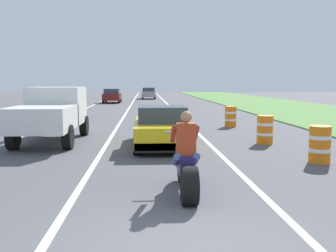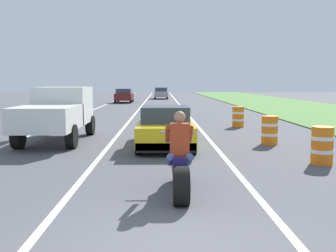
# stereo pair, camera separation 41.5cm
# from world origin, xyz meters

# --- Properties ---
(lane_stripe_left_solid) EXTENTS (0.14, 120.00, 0.01)m
(lane_stripe_left_solid) POSITION_xyz_m (-5.40, 20.00, 0.00)
(lane_stripe_left_solid) COLOR white
(lane_stripe_left_solid) RESTS_ON ground
(lane_stripe_right_solid) EXTENTS (0.14, 120.00, 0.01)m
(lane_stripe_right_solid) POSITION_xyz_m (1.80, 20.00, 0.00)
(lane_stripe_right_solid) COLOR white
(lane_stripe_right_solid) RESTS_ON ground
(lane_stripe_centre_dashed) EXTENTS (0.14, 120.00, 0.01)m
(lane_stripe_centre_dashed) POSITION_xyz_m (-1.80, 20.00, 0.00)
(lane_stripe_centre_dashed) COLOR white
(lane_stripe_centre_dashed) RESTS_ON ground
(grass_verge_right) EXTENTS (10.00, 120.00, 0.06)m
(grass_verge_right) POSITION_xyz_m (11.92, 20.00, 0.03)
(grass_verge_right) COLOR #517F3D
(grass_verge_right) RESTS_ON ground
(motorcycle_with_rider) EXTENTS (0.70, 2.21, 1.62)m
(motorcycle_with_rider) POSITION_xyz_m (0.33, 2.83, 0.59)
(motorcycle_with_rider) COLOR black
(motorcycle_with_rider) RESTS_ON ground
(sports_car_yellow) EXTENTS (1.84, 4.30, 1.37)m
(sports_car_yellow) POSITION_xyz_m (0.12, 8.57, 0.63)
(sports_car_yellow) COLOR yellow
(sports_car_yellow) RESTS_ON ground
(pickup_truck_left_lane_white) EXTENTS (2.02, 4.80, 1.98)m
(pickup_truck_left_lane_white) POSITION_xyz_m (-3.82, 9.75, 1.11)
(pickup_truck_left_lane_white) COLOR silver
(pickup_truck_left_lane_white) RESTS_ON ground
(construction_barrel_nearest) EXTENTS (0.58, 0.58, 1.00)m
(construction_barrel_nearest) POSITION_xyz_m (4.24, 5.60, 0.50)
(construction_barrel_nearest) COLOR orange
(construction_barrel_nearest) RESTS_ON ground
(construction_barrel_mid) EXTENTS (0.58, 0.58, 1.00)m
(construction_barrel_mid) POSITION_xyz_m (3.77, 8.86, 0.50)
(construction_barrel_mid) COLOR orange
(construction_barrel_mid) RESTS_ON ground
(construction_barrel_far) EXTENTS (0.58, 0.58, 1.00)m
(construction_barrel_far) POSITION_xyz_m (3.72, 14.11, 0.50)
(construction_barrel_far) COLOR orange
(construction_barrel_far) RESTS_ON ground
(distant_car_far_ahead) EXTENTS (1.80, 4.00, 1.50)m
(distant_car_far_ahead) POSITION_xyz_m (-3.95, 37.01, 0.77)
(distant_car_far_ahead) COLOR maroon
(distant_car_far_ahead) RESTS_ON ground
(distant_car_further_ahead) EXTENTS (1.80, 4.00, 1.50)m
(distant_car_further_ahead) POSITION_xyz_m (0.03, 46.60, 0.77)
(distant_car_further_ahead) COLOR #99999E
(distant_car_further_ahead) RESTS_ON ground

